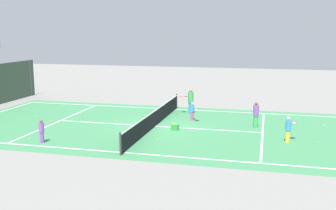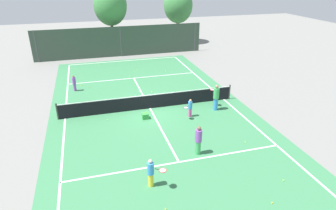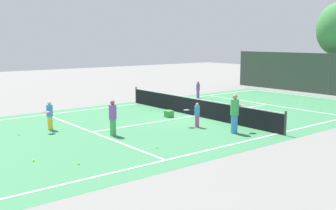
% 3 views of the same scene
% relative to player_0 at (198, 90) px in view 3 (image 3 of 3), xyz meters
% --- Properties ---
extents(ground_plane, '(80.00, 80.00, 0.00)m').
position_rel_player_0_xyz_m(ground_plane, '(4.89, -4.73, -0.64)').
color(ground_plane, slate).
extents(court_surface, '(13.00, 25.00, 0.01)m').
position_rel_player_0_xyz_m(court_surface, '(4.89, -4.73, -0.63)').
color(court_surface, '#387A4C').
rests_on(court_surface, ground_plane).
extents(tennis_net, '(11.90, 0.10, 1.10)m').
position_rel_player_0_xyz_m(tennis_net, '(4.89, -4.73, -0.13)').
color(tennis_net, '#333833').
rests_on(tennis_net, ground_plane).
extents(perimeter_fence, '(18.00, 0.12, 3.20)m').
position_rel_player_0_xyz_m(perimeter_fence, '(4.89, 9.27, 0.96)').
color(perimeter_fence, '#384C3D').
rests_on(perimeter_fence, ground_plane).
extents(player_0, '(0.27, 0.27, 1.24)m').
position_rel_player_0_xyz_m(player_0, '(0.00, 0.00, 0.00)').
color(player_0, purple).
rests_on(player_0, ground_plane).
extents(player_1, '(0.77, 0.69, 1.19)m').
position_rel_player_0_xyz_m(player_1, '(7.07, -6.63, -0.01)').
color(player_1, '#D14799').
rests_on(player_1, ground_plane).
extents(player_2, '(0.38, 0.95, 1.78)m').
position_rel_player_0_xyz_m(player_2, '(9.07, -6.13, 0.28)').
color(player_2, '#388CD8').
rests_on(player_2, ground_plane).
extents(player_3, '(0.34, 0.34, 1.58)m').
position_rel_player_0_xyz_m(player_3, '(6.05, -10.69, 0.17)').
color(player_3, '#3FA559').
rests_on(player_3, ground_plane).
extents(player_4, '(0.83, 0.68, 1.37)m').
position_rel_player_0_xyz_m(player_4, '(3.22, -12.44, 0.07)').
color(player_4, yellow).
rests_on(player_4, ground_plane).
extents(ball_crate, '(0.38, 0.40, 0.43)m').
position_rel_player_0_xyz_m(ball_crate, '(4.28, -6.11, -0.45)').
color(ball_crate, green).
rests_on(ball_crate, ground_plane).
extents(tennis_ball_0, '(0.07, 0.07, 0.07)m').
position_rel_player_0_xyz_m(tennis_ball_0, '(5.85, -4.55, -0.60)').
color(tennis_ball_0, '#CCE533').
rests_on(tennis_ball_0, ground_plane).
extents(tennis_ball_1, '(0.07, 0.07, 0.07)m').
position_rel_player_0_xyz_m(tennis_ball_1, '(7.64, -14.81, -0.60)').
color(tennis_ball_1, '#CCE533').
rests_on(tennis_ball_1, ground_plane).
extents(tennis_ball_2, '(0.07, 0.07, 0.07)m').
position_rel_player_0_xyz_m(tennis_ball_2, '(1.95, -5.70, -0.60)').
color(tennis_ball_2, '#CCE533').
rests_on(tennis_ball_2, ground_plane).
extents(tennis_ball_3, '(0.07, 0.07, 0.07)m').
position_rel_player_0_xyz_m(tennis_ball_3, '(8.94, -13.74, -0.60)').
color(tennis_ball_3, '#CCE533').
rests_on(tennis_ball_3, ground_plane).
extents(tennis_ball_4, '(0.07, 0.07, 0.07)m').
position_rel_player_0_xyz_m(tennis_ball_4, '(2.25, 6.25, -0.60)').
color(tennis_ball_4, '#CCE533').
rests_on(tennis_ball_4, ground_plane).
extents(tennis_ball_5, '(0.07, 0.07, 0.07)m').
position_rel_player_0_xyz_m(tennis_ball_5, '(3.43, -13.96, -0.60)').
color(tennis_ball_5, '#CCE533').
rests_on(tennis_ball_5, ground_plane).
extents(tennis_ball_6, '(0.07, 0.07, 0.07)m').
position_rel_player_0_xyz_m(tennis_ball_6, '(4.81, 0.53, -0.60)').
color(tennis_ball_6, '#CCE533').
rests_on(tennis_ball_6, ground_plane).
extents(tennis_ball_7, '(0.07, 0.07, 0.07)m').
position_rel_player_0_xyz_m(tennis_ball_7, '(5.58, 3.97, -0.60)').
color(tennis_ball_7, '#CCE533').
rests_on(tennis_ball_7, ground_plane).
extents(tennis_ball_8, '(0.07, 0.07, 0.07)m').
position_rel_player_0_xyz_m(tennis_ball_8, '(8.07, 2.72, -0.60)').
color(tennis_ball_8, '#CCE533').
rests_on(tennis_ball_8, ground_plane).
extents(tennis_ball_9, '(0.07, 0.07, 0.07)m').
position_rel_player_0_xyz_m(tennis_ball_9, '(5.68, -1.90, -0.60)').
color(tennis_ball_9, '#CCE533').
rests_on(tennis_ball_9, ground_plane).
extents(tennis_ball_10, '(0.07, 0.07, 0.07)m').
position_rel_player_0_xyz_m(tennis_ball_10, '(8.91, -10.43, -0.60)').
color(tennis_ball_10, '#CCE533').
rests_on(tennis_ball_10, ground_plane).
extents(tennis_ball_11, '(0.07, 0.07, 0.07)m').
position_rel_player_0_xyz_m(tennis_ball_11, '(1.08, 0.43, -0.60)').
color(tennis_ball_11, '#CCE533').
rests_on(tennis_ball_11, ground_plane).
extents(tennis_ball_12, '(0.07, 0.07, 0.07)m').
position_rel_player_0_xyz_m(tennis_ball_12, '(4.64, 2.22, -0.60)').
color(tennis_ball_12, '#CCE533').
rests_on(tennis_ball_12, ground_plane).
extents(tennis_ball_13, '(0.07, 0.07, 0.07)m').
position_rel_player_0_xyz_m(tennis_ball_13, '(0.42, 1.00, -0.60)').
color(tennis_ball_13, '#CCE533').
rests_on(tennis_ball_13, ground_plane).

